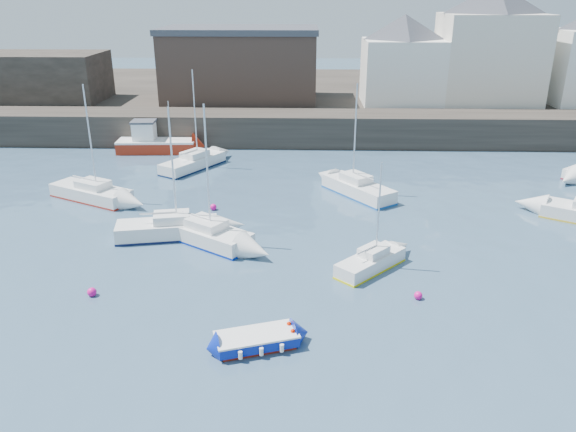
{
  "coord_description": "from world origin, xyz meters",
  "views": [
    {
      "loc": [
        0.94,
        -18.87,
        13.91
      ],
      "look_at": [
        0.0,
        12.0,
        1.5
      ],
      "focal_mm": 35.0,
      "sensor_mm": 36.0,
      "label": 1
    }
  ],
  "objects_px": {
    "fishing_boat": "(154,142)",
    "buoy_mid": "(418,299)",
    "blue_dinghy": "(257,340)",
    "buoy_far": "(213,210)",
    "sailboat_b": "(204,233)",
    "sailboat_h": "(193,162)",
    "sailboat_e": "(92,192)",
    "sailboat_f": "(358,188)",
    "sailboat_c": "(371,262)",
    "sailboat_a": "(168,228)",
    "buoy_near": "(92,296)"
  },
  "relations": [
    {
      "from": "blue_dinghy",
      "to": "fishing_boat",
      "type": "distance_m",
      "value": 32.87
    },
    {
      "from": "fishing_boat",
      "to": "sailboat_c",
      "type": "height_order",
      "value": "sailboat_c"
    },
    {
      "from": "sailboat_h",
      "to": "buoy_far",
      "type": "height_order",
      "value": "sailboat_h"
    },
    {
      "from": "buoy_far",
      "to": "fishing_boat",
      "type": "bearing_deg",
      "value": 117.67
    },
    {
      "from": "sailboat_e",
      "to": "sailboat_f",
      "type": "height_order",
      "value": "sailboat_e"
    },
    {
      "from": "sailboat_a",
      "to": "sailboat_h",
      "type": "xyz_separation_m",
      "value": [
        -1.15,
        14.17,
        -0.03
      ]
    },
    {
      "from": "blue_dinghy",
      "to": "fishing_boat",
      "type": "bearing_deg",
      "value": 111.47
    },
    {
      "from": "fishing_boat",
      "to": "sailboat_c",
      "type": "distance_m",
      "value": 29.18
    },
    {
      "from": "buoy_near",
      "to": "blue_dinghy",
      "type": "bearing_deg",
      "value": -25.51
    },
    {
      "from": "blue_dinghy",
      "to": "buoy_far",
      "type": "bearing_deg",
      "value": 105.14
    },
    {
      "from": "sailboat_f",
      "to": "buoy_near",
      "type": "xyz_separation_m",
      "value": [
        -14.27,
        -15.01,
        -0.56
      ]
    },
    {
      "from": "fishing_boat",
      "to": "buoy_mid",
      "type": "height_order",
      "value": "fishing_boat"
    },
    {
      "from": "sailboat_e",
      "to": "sailboat_f",
      "type": "xyz_separation_m",
      "value": [
        19.11,
        1.47,
        0.03
      ]
    },
    {
      "from": "sailboat_a",
      "to": "sailboat_f",
      "type": "relative_size",
      "value": 0.98
    },
    {
      "from": "sailboat_b",
      "to": "buoy_far",
      "type": "distance_m",
      "value": 5.2
    },
    {
      "from": "sailboat_b",
      "to": "sailboat_h",
      "type": "height_order",
      "value": "sailboat_b"
    },
    {
      "from": "buoy_near",
      "to": "buoy_mid",
      "type": "distance_m",
      "value": 15.95
    },
    {
      "from": "sailboat_a",
      "to": "buoy_far",
      "type": "xyz_separation_m",
      "value": [
        2.02,
        4.6,
        -0.56
      ]
    },
    {
      "from": "sailboat_e",
      "to": "sailboat_b",
      "type": "bearing_deg",
      "value": -36.9
    },
    {
      "from": "sailboat_e",
      "to": "buoy_near",
      "type": "xyz_separation_m",
      "value": [
        4.85,
        -13.55,
        -0.54
      ]
    },
    {
      "from": "sailboat_c",
      "to": "sailboat_f",
      "type": "height_order",
      "value": "sailboat_f"
    },
    {
      "from": "sailboat_f",
      "to": "buoy_near",
      "type": "relative_size",
      "value": 17.75
    },
    {
      "from": "sailboat_b",
      "to": "sailboat_e",
      "type": "distance_m",
      "value": 11.56
    },
    {
      "from": "blue_dinghy",
      "to": "sailboat_a",
      "type": "relative_size",
      "value": 0.47
    },
    {
      "from": "blue_dinghy",
      "to": "buoy_mid",
      "type": "xyz_separation_m",
      "value": [
        7.51,
        4.21,
        -0.36
      ]
    },
    {
      "from": "sailboat_h",
      "to": "buoy_mid",
      "type": "distance_m",
      "value": 25.91
    },
    {
      "from": "buoy_mid",
      "to": "buoy_far",
      "type": "xyz_separation_m",
      "value": [
        -11.79,
        11.59,
        0.0
      ]
    },
    {
      "from": "sailboat_e",
      "to": "sailboat_f",
      "type": "relative_size",
      "value": 1.02
    },
    {
      "from": "fishing_boat",
      "to": "sailboat_f",
      "type": "xyz_separation_m",
      "value": [
        17.86,
        -11.54,
        -0.34
      ]
    },
    {
      "from": "sailboat_c",
      "to": "sailboat_e",
      "type": "bearing_deg",
      "value": 151.33
    },
    {
      "from": "sailboat_e",
      "to": "buoy_near",
      "type": "height_order",
      "value": "sailboat_e"
    },
    {
      "from": "blue_dinghy",
      "to": "sailboat_b",
      "type": "xyz_separation_m",
      "value": [
        -4.04,
        10.63,
        0.17
      ]
    },
    {
      "from": "blue_dinghy",
      "to": "sailboat_f",
      "type": "height_order",
      "value": "sailboat_f"
    },
    {
      "from": "buoy_mid",
      "to": "buoy_far",
      "type": "height_order",
      "value": "buoy_far"
    },
    {
      "from": "sailboat_a",
      "to": "buoy_far",
      "type": "relative_size",
      "value": 17.54
    },
    {
      "from": "blue_dinghy",
      "to": "buoy_far",
      "type": "relative_size",
      "value": 8.26
    },
    {
      "from": "sailboat_h",
      "to": "buoy_near",
      "type": "distance_m",
      "value": 21.37
    },
    {
      "from": "blue_dinghy",
      "to": "sailboat_f",
      "type": "distance_m",
      "value": 19.91
    },
    {
      "from": "buoy_mid",
      "to": "sailboat_e",
      "type": "bearing_deg",
      "value": 147.28
    },
    {
      "from": "sailboat_a",
      "to": "sailboat_h",
      "type": "bearing_deg",
      "value": 94.63
    },
    {
      "from": "blue_dinghy",
      "to": "sailboat_a",
      "type": "height_order",
      "value": "sailboat_a"
    },
    {
      "from": "blue_dinghy",
      "to": "sailboat_h",
      "type": "height_order",
      "value": "sailboat_h"
    },
    {
      "from": "fishing_boat",
      "to": "buoy_mid",
      "type": "distance_m",
      "value": 32.83
    },
    {
      "from": "sailboat_a",
      "to": "sailboat_f",
      "type": "xyz_separation_m",
      "value": [
        12.13,
        7.84,
        0.01
      ]
    },
    {
      "from": "sailboat_f",
      "to": "sailboat_h",
      "type": "height_order",
      "value": "sailboat_h"
    },
    {
      "from": "sailboat_e",
      "to": "sailboat_h",
      "type": "xyz_separation_m",
      "value": [
        5.83,
        7.8,
        -0.01
      ]
    },
    {
      "from": "sailboat_e",
      "to": "buoy_far",
      "type": "xyz_separation_m",
      "value": [
        9.0,
        -1.77,
        -0.54
      ]
    },
    {
      "from": "fishing_boat",
      "to": "buoy_far",
      "type": "xyz_separation_m",
      "value": [
        7.75,
        -14.78,
        -0.91
      ]
    },
    {
      "from": "buoy_near",
      "to": "buoy_far",
      "type": "xyz_separation_m",
      "value": [
        4.16,
        11.77,
        0.0
      ]
    },
    {
      "from": "blue_dinghy",
      "to": "buoy_mid",
      "type": "bearing_deg",
      "value": 29.27
    }
  ]
}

